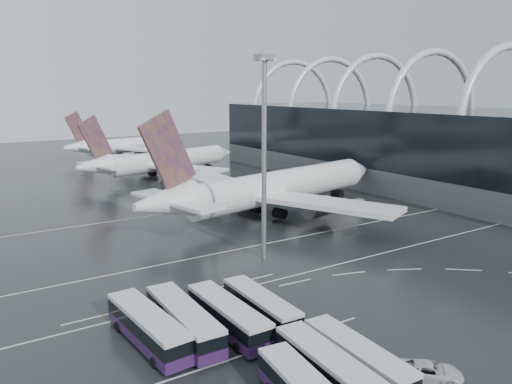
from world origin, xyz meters
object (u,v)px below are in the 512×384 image
bus_row_far_b (329,369)px  gse_cart_belly_e (305,205)px  bus_row_near_d (261,306)px  bus_row_far_c (357,358)px  gse_cart_belly_d (358,202)px  van_curve_a (429,371)px  bus_row_near_c (228,316)px  bus_row_near_a (148,327)px  airliner_gate_c (126,146)px  gse_cart_belly_b (301,199)px  bus_row_near_b (184,320)px  airliner_main (272,189)px  airliner_gate_b (161,162)px  floodlight_mast (264,134)px

bus_row_far_b → gse_cart_belly_e: 66.07m
bus_row_near_d → bus_row_far_c: size_ratio=1.00×
gse_cart_belly_d → van_curve_a: bearing=-129.1°
van_curve_a → gse_cart_belly_d: van_curve_a is taller
bus_row_near_c → gse_cart_belly_e: size_ratio=6.48×
bus_row_far_c → van_curve_a: size_ratio=2.18×
bus_row_near_c → bus_row_far_c: bearing=-157.4°
bus_row_near_a → airliner_gate_c: bearing=-21.4°
gse_cart_belly_b → airliner_gate_c: bearing=95.5°
bus_row_near_a → gse_cart_belly_b: size_ratio=6.27×
airliner_gate_c → bus_row_far_b: (-33.83, -152.00, -2.71)m
van_curve_a → airliner_gate_c: bearing=34.8°
bus_row_near_c → bus_row_far_b: (2.21, -13.51, -0.06)m
bus_row_near_b → bus_row_near_d: bus_row_near_b is taller
airliner_main → gse_cart_belly_d: (21.16, -2.89, -4.84)m
van_curve_a → gse_cart_belly_d: size_ratio=2.42×
bus_row_far_c → gse_cart_belly_e: size_ratio=6.13×
bus_row_near_b → bus_row_near_c: bus_row_near_b is taller
bus_row_near_c → airliner_gate_b: bearing=-18.3°
bus_row_near_a → bus_row_near_c: bearing=-108.0°
airliner_main → gse_cart_belly_e: bearing=-3.3°
gse_cart_belly_b → bus_row_near_b: bearing=-138.7°
bus_row_near_c → van_curve_a: bearing=-149.0°
gse_cart_belly_b → gse_cart_belly_d: bearing=-50.0°
van_curve_a → gse_cart_belly_e: (31.39, 56.79, -0.24)m
bus_row_near_a → gse_cart_belly_d: 69.51m
bus_row_near_b → gse_cart_belly_b: 65.73m
airliner_gate_b → bus_row_near_d: size_ratio=4.27×
airliner_gate_b → van_curve_a: size_ratio=9.28×
bus_row_far_b → gse_cart_belly_b: bearing=-32.3°
bus_row_near_d → van_curve_a: bearing=-159.0°
bus_row_near_a → bus_row_near_d: bus_row_near_a is taller
gse_cart_belly_d → bus_row_near_b: bearing=-149.7°
airliner_gate_b → bus_row_near_d: 94.49m
bus_row_far_b → bus_row_far_c: (3.36, 0.07, -0.05)m
bus_row_near_a → gse_cart_belly_e: size_ratio=6.79×
airliner_main → gse_cart_belly_e: (9.81, 1.39, -4.93)m
bus_row_near_a → floodlight_mast: floodlight_mast is taller
gse_cart_belly_e → floodlight_mast: bearing=-139.3°
bus_row_far_c → gse_cart_belly_d: size_ratio=5.26×
airliner_gate_b → bus_row_near_a: (-38.20, -88.98, -2.83)m
airliner_gate_b → bus_row_near_c: bearing=-123.3°
airliner_gate_b → gse_cart_belly_e: size_ratio=26.13×
bus_row_far_b → bus_row_near_c: bearing=13.2°
airliner_gate_c → gse_cart_belly_e: 99.36m
airliner_main → gse_cart_belly_b: (13.02, 6.83, -4.89)m
floodlight_mast → bus_row_near_d: bearing=-124.8°
gse_cart_belly_d → bus_row_far_b: bearing=-136.3°
airliner_gate_c → gse_cart_belly_d: 104.87m
bus_row_near_c → floodlight_mast: floodlight_mast is taller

